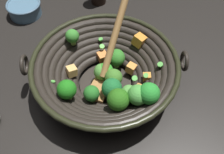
{
  "coord_description": "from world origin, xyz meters",
  "views": [
    {
      "loc": [
        0.02,
        -0.43,
        0.6
      ],
      "look_at": [
        0.02,
        0.01,
        0.03
      ],
      "focal_mm": 41.57,
      "sensor_mm": 36.0,
      "label": 1
    }
  ],
  "objects": [
    {
      "name": "ground_plane",
      "position": [
        0.0,
        0.0,
        0.0
      ],
      "size": [
        4.0,
        4.0,
        0.0
      ],
      "primitive_type": "plane",
      "color": "black"
    },
    {
      "name": "wok",
      "position": [
        0.0,
        -0.0,
        0.07
      ],
      "size": [
        0.42,
        0.39,
        0.23
      ],
      "color": "black",
      "rests_on": "ground"
    },
    {
      "name": "prep_bowl",
      "position": [
        -0.29,
        0.32,
        0.03
      ],
      "size": [
        0.12,
        0.12,
        0.05
      ],
      "color": "slate",
      "rests_on": "ground"
    }
  ]
}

